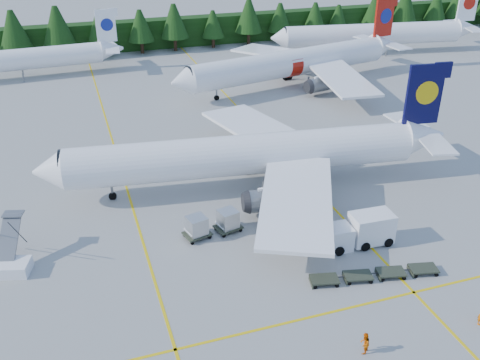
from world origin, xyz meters
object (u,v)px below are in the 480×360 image
object	(u,v)px
airstairs	(6,263)
service_truck	(360,230)
airliner_navy	(236,156)
airliner_red	(287,64)

from	to	relation	value
airstairs	service_truck	world-z (taller)	airstairs
airliner_navy	airstairs	size ratio (longest dim) A/B	7.18
airliner_navy	airstairs	xyz separation A→B (m)	(-23.63, -8.10, -3.08)
airliner_red	airstairs	world-z (taller)	airliner_red
service_truck	airstairs	bearing A→B (deg)	171.00
airliner_navy	service_truck	size ratio (longest dim) A/B	6.99
airstairs	airliner_red	bearing A→B (deg)	58.46
airliner_navy	service_truck	xyz separation A→B (m)	(7.43, -14.13, -2.39)
airstairs	airliner_navy	bearing A→B (deg)	34.48
airliner_navy	airliner_red	distance (m)	37.39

